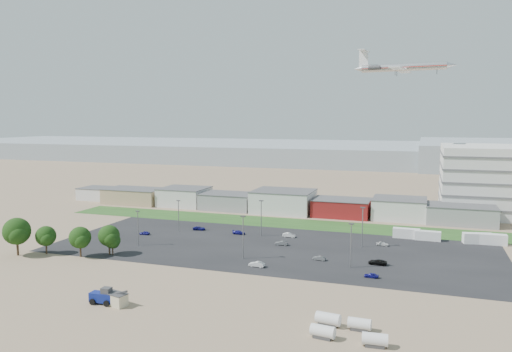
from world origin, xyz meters
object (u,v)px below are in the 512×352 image
at_px(parked_car_1, 319,258).
at_px(parked_car_9, 199,228).
at_px(telehandler, 103,295).
at_px(box_trailer_a, 406,233).
at_px(parked_car_6, 239,232).
at_px(airliner, 403,67).
at_px(parked_car_2, 371,275).
at_px(parked_car_8, 383,244).
at_px(parked_car_11, 289,235).
at_px(portable_shed, 116,299).
at_px(parked_car_5, 145,233).
at_px(parked_car_7, 282,243).
at_px(parked_car_13, 257,264).
at_px(parked_car_0, 378,262).
at_px(storage_tank_nw, 328,319).
at_px(tree_far_left, 17,234).

distance_m(parked_car_1, parked_car_9, 47.78).
bearing_deg(parked_car_1, telehandler, -30.58).
xyz_separation_m(telehandler, parked_car_1, (33.05, 42.26, -1.09)).
relative_size(box_trailer_a, parked_car_6, 1.94).
relative_size(airliner, parked_car_2, 12.87).
height_order(parked_car_8, parked_car_11, parked_car_11).
relative_size(portable_shed, parked_car_8, 1.43).
xyz_separation_m(parked_car_2, parked_car_9, (-56.48, 31.06, 0.01)).
relative_size(parked_car_1, parked_car_5, 1.03).
distance_m(parked_car_6, parked_car_11, 15.54).
bearing_deg(telehandler, box_trailer_a, 52.33).
bearing_deg(parked_car_7, parked_car_6, -119.49).
bearing_deg(parked_car_13, parked_car_2, 94.84).
distance_m(parked_car_2, parked_car_7, 33.92).
bearing_deg(parked_car_9, parked_car_0, -115.14).
height_order(parked_car_0, parked_car_13, parked_car_13).
height_order(storage_tank_nw, parked_car_1, storage_tank_nw).
relative_size(parked_car_0, parked_car_13, 1.15).
distance_m(parked_car_5, parked_car_7, 42.89).
distance_m(box_trailer_a, parked_car_13, 52.73).
distance_m(tree_far_left, parked_car_0, 91.20).
xyz_separation_m(airliner, parked_car_9, (-57.22, -72.62, -55.23)).
distance_m(airliner, parked_car_8, 92.46).
bearing_deg(airliner, parked_car_13, -97.23).
xyz_separation_m(airliner, parked_car_1, (-14.42, -93.85, -55.24)).
relative_size(parked_car_2, parked_car_6, 0.80).
bearing_deg(box_trailer_a, storage_tank_nw, -97.04).
height_order(tree_far_left, parked_car_7, tree_far_left).
bearing_deg(parked_car_8, parked_car_5, 103.89).
height_order(box_trailer_a, parked_car_6, box_trailer_a).
relative_size(parked_car_7, parked_car_13, 0.92).
bearing_deg(storage_tank_nw, telehandler, -175.01).
relative_size(airliner, parked_car_9, 10.25).
distance_m(storage_tank_nw, tree_far_left, 85.87).
bearing_deg(airliner, tree_far_left, -120.37).
distance_m(parked_car_7, parked_car_11, 10.00).
bearing_deg(tree_far_left, parked_car_0, 13.52).
bearing_deg(tree_far_left, airliner, 52.14).
bearing_deg(parked_car_5, tree_far_left, -34.28).
distance_m(storage_tank_nw, parked_car_5, 81.33).
bearing_deg(tree_far_left, parked_car_13, 9.43).
xyz_separation_m(box_trailer_a, parked_car_11, (-33.04, -9.94, -0.80)).
height_order(parked_car_1, parked_car_7, parked_car_7).
distance_m(parked_car_8, parked_car_11, 27.21).
bearing_deg(parked_car_5, parked_car_0, 79.50).
bearing_deg(airliner, parked_car_1, -91.24).
bearing_deg(parked_car_5, portable_shed, 23.12).
distance_m(portable_shed, parked_car_8, 75.90).
distance_m(airliner, parked_car_13, 120.96).
bearing_deg(parked_car_9, parked_car_5, 125.17).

